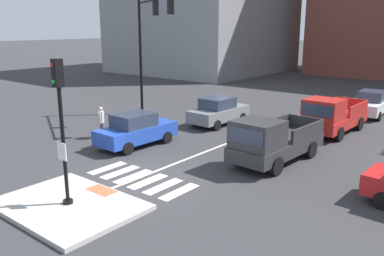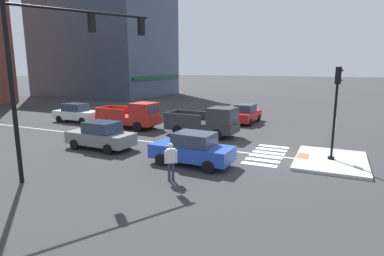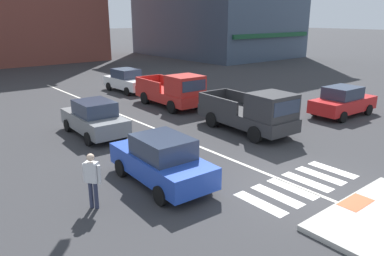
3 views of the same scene
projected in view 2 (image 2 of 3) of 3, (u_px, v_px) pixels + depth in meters
ground_plane at (269, 155)px, 17.47m from camera, size 300.00×300.00×0.00m
traffic_island at (331, 160)px, 16.17m from camera, size 4.66×3.42×0.15m
tactile_pad_front at (303, 156)px, 16.71m from camera, size 1.10×0.60×0.01m
signal_pole at (336, 105)px, 15.61m from camera, size 0.44×0.38×4.65m
crosswalk_stripe_a at (259, 164)px, 15.76m from camera, size 0.44×1.80×0.01m
crosswalk_stripe_b at (262, 160)px, 16.46m from camera, size 0.44×1.80×0.01m
crosswalk_stripe_c at (266, 156)px, 17.17m from camera, size 0.44×1.80×0.01m
crosswalk_stripe_d at (269, 153)px, 17.87m from camera, size 0.44×1.80×0.01m
crosswalk_stripe_e at (271, 149)px, 18.57m from camera, size 0.44×1.80×0.01m
crosswalk_stripe_f at (274, 146)px, 19.28m from camera, size 0.44×1.80×0.01m
lane_centre_line at (121, 138)px, 21.46m from camera, size 0.14×28.00×0.01m
traffic_light_mast at (58, 58)px, 13.42m from camera, size 5.56×3.05×7.42m
building_corner_left at (105, 30)px, 53.04m from camera, size 15.51×20.79×21.72m
car_blue_westbound_near at (192, 149)px, 15.56m from camera, size 1.97×4.17×1.64m
car_red_cross_right at (245, 114)px, 27.18m from camera, size 4.17×1.98×1.64m
car_white_eastbound_distant at (77, 113)px, 27.70m from camera, size 1.97×4.17×1.64m
car_grey_westbound_far at (101, 135)px, 18.62m from camera, size 1.94×4.15×1.64m
pickup_truck_red_eastbound_far at (133, 116)px, 24.82m from camera, size 2.18×5.15×2.08m
pickup_truck_charcoal_eastbound_mid at (208, 122)px, 22.01m from camera, size 2.28×5.20×2.08m
pedestrian_at_curb_left at (171, 159)px, 13.28m from camera, size 0.39×0.46×1.67m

